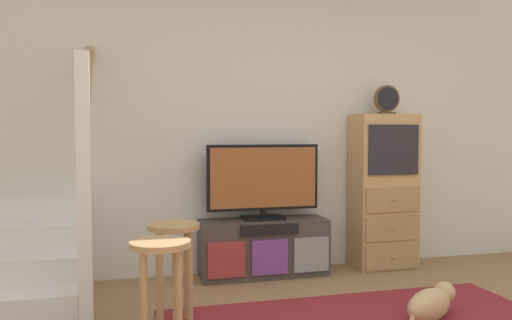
{
  "coord_description": "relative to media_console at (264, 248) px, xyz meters",
  "views": [
    {
      "loc": [
        -1.52,
        -2.16,
        1.28
      ],
      "look_at": [
        -0.46,
        1.86,
        1.05
      ],
      "focal_mm": 36.34,
      "sensor_mm": 36.0,
      "label": 1
    }
  ],
  "objects": [
    {
      "name": "television",
      "position": [
        -0.0,
        0.02,
        0.6
      ],
      "size": [
        1.01,
        0.22,
        0.66
      ],
      "color": "black",
      "rests_on": "media_console"
    },
    {
      "name": "bar_stool_near",
      "position": [
        -1.01,
        -1.47,
        0.25
      ],
      "size": [
        0.34,
        0.34,
        0.67
      ],
      "color": "#A37A4C",
      "rests_on": "ground_plane"
    },
    {
      "name": "desk_clock",
      "position": [
        1.18,
        -0.0,
        1.32
      ],
      "size": [
        0.25,
        0.08,
        0.27
      ],
      "color": "#4C3823",
      "rests_on": "side_cabinet"
    },
    {
      "name": "media_console",
      "position": [
        0.0,
        0.0,
        0.0
      ],
      "size": [
        1.13,
        0.38,
        0.5
      ],
      "color": "#423833",
      "rests_on": "ground_plane"
    },
    {
      "name": "back_wall",
      "position": [
        0.3,
        0.27,
        1.1
      ],
      "size": [
        6.4,
        0.12,
        2.7
      ],
      "primitive_type": "cube",
      "color": "beige",
      "rests_on": "ground_plane"
    },
    {
      "name": "bar_stool_far",
      "position": [
        -0.89,
        -0.99,
        0.26
      ],
      "size": [
        0.34,
        0.34,
        0.68
      ],
      "color": "#A37A4C",
      "rests_on": "ground_plane"
    },
    {
      "name": "staircase",
      "position": [
        -1.94,
        0.01,
        0.12
      ],
      "size": [
        1.0,
        1.36,
        2.2
      ],
      "color": "silver",
      "rests_on": "ground_plane"
    },
    {
      "name": "side_cabinet",
      "position": [
        1.17,
        0.01,
        0.47
      ],
      "size": [
        0.58,
        0.38,
        1.44
      ],
      "color": "tan",
      "rests_on": "ground_plane"
    },
    {
      "name": "dog",
      "position": [
        0.8,
        -1.34,
        -0.13
      ],
      "size": [
        0.5,
        0.38,
        0.23
      ],
      "color": "tan",
      "rests_on": "ground_plane"
    }
  ]
}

